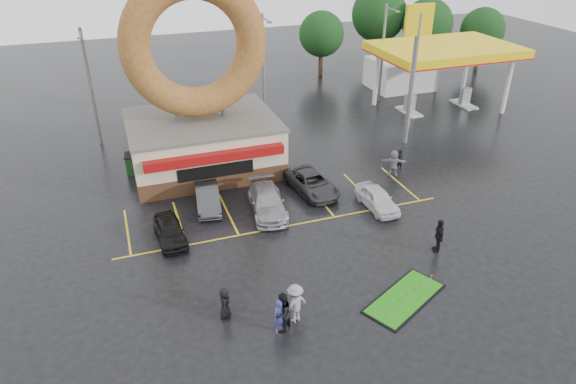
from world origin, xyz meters
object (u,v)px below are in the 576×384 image
object	(u,v)px
car_silver	(267,202)
car_grey	(312,183)
streetlight_mid	(264,65)
car_dgrey	(208,198)
car_white	(377,199)
person_cameraman	(439,235)
streetlight_left	(90,85)
shell_sign	(416,50)
person_blue	(280,316)
putting_green	(404,298)
car_black	(170,231)
gas_station	(424,62)
dumpster	(140,163)
donut_shop	(200,108)
streetlight_right	(383,51)

from	to	relation	value
car_silver	car_grey	world-z (taller)	car_silver
streetlight_mid	car_dgrey	xyz separation A→B (m)	(-7.98, -13.78, -4.12)
car_white	person_cameraman	size ratio (longest dim) A/B	1.95
streetlight_left	person_cameraman	size ratio (longest dim) A/B	4.63
shell_sign	person_blue	world-z (taller)	shell_sign
car_silver	putting_green	world-z (taller)	car_silver
car_grey	car_white	bearing A→B (deg)	-53.47
car_silver	car_grey	size ratio (longest dim) A/B	1.04
car_black	person_blue	distance (m)	9.52
car_white	person_blue	bearing A→B (deg)	-139.41
gas_station	putting_green	xyz separation A→B (m)	(-16.89, -25.51, -3.66)
car_black	person_cameraman	size ratio (longest dim) A/B	1.90
car_black	car_grey	world-z (taller)	car_grey
person_cameraman	person_blue	bearing A→B (deg)	-53.36
car_black	person_cameraman	distance (m)	14.80
streetlight_mid	shell_sign	bearing A→B (deg)	-44.73
car_black	dumpster	bearing A→B (deg)	91.10
gas_station	shell_sign	distance (m)	11.93
shell_sign	putting_green	size ratio (longest dim) A/B	2.16
donut_shop	dumpster	distance (m)	5.95
streetlight_mid	person_blue	xyz separation A→B (m)	(-7.21, -25.56, -3.91)
streetlight_mid	streetlight_right	distance (m)	12.04
car_grey	dumpster	distance (m)	12.44
shell_sign	car_black	size ratio (longest dim) A/B	2.87
putting_green	car_grey	bearing A→B (deg)	91.25
car_black	car_grey	distance (m)	9.96
car_grey	car_dgrey	bearing A→B (deg)	170.61
streetlight_left	putting_green	bearing A→B (deg)	-61.84
car_dgrey	shell_sign	bearing A→B (deg)	23.52
car_dgrey	car_grey	bearing A→B (deg)	5.02
putting_green	person_cameraman	bearing A→B (deg)	38.07
streetlight_right	car_white	xyz separation A→B (m)	(-10.05, -18.35, -4.14)
shell_sign	car_white	world-z (taller)	shell_sign
car_black	person_blue	world-z (taller)	person_blue
car_silver	gas_station	bearing A→B (deg)	44.91
donut_shop	car_dgrey	xyz separation A→B (m)	(-0.98, -5.83, -3.80)
gas_station	car_grey	world-z (taller)	gas_station
car_silver	car_white	xyz separation A→B (m)	(6.61, -1.83, -0.06)
putting_green	car_white	bearing A→B (deg)	70.75
shell_sign	streetlight_left	world-z (taller)	shell_sign
car_black	car_silver	size ratio (longest dim) A/B	0.76
person_cameraman	dumpster	size ratio (longest dim) A/B	1.08
donut_shop	person_blue	xyz separation A→B (m)	(-0.21, -17.61, -3.59)
car_grey	person_cameraman	size ratio (longest dim) A/B	2.42
car_dgrey	dumpster	world-z (taller)	car_dgrey
streetlight_right	streetlight_mid	bearing A→B (deg)	-175.24
gas_station	streetlight_mid	xyz separation A→B (m)	(-16.00, -0.02, 1.08)
shell_sign	streetlight_mid	size ratio (longest dim) A/B	1.18
shell_sign	car_silver	size ratio (longest dim) A/B	2.17
shell_sign	car_silver	world-z (taller)	shell_sign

